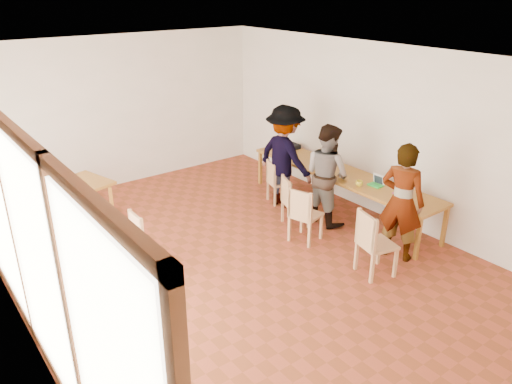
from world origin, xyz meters
TOP-DOWN VIEW (x-y plane):
  - ground at (0.00, 0.00)m, footprint 8.00×8.00m
  - wall_back at (0.00, 4.00)m, footprint 6.00×0.10m
  - wall_right at (3.00, 0.00)m, footprint 0.10×8.00m
  - window_wall at (-2.96, 0.00)m, footprint 0.10×8.00m
  - ceiling at (0.00, 0.00)m, footprint 6.00×8.00m
  - communal_table at (2.50, 0.29)m, footprint 0.80×4.00m
  - side_table at (-1.43, 2.64)m, footprint 0.90×0.90m
  - chair_near at (1.26, -1.50)m, footprint 0.56×0.56m
  - chair_mid at (1.15, -0.19)m, footprint 0.54×0.54m
  - chair_far at (1.39, 0.38)m, footprint 0.53×0.53m
  - chair_empty at (1.80, 1.30)m, footprint 0.47×0.47m
  - chair_spare at (-1.42, 0.57)m, footprint 0.43×0.43m
  - person_near at (2.01, -1.39)m, footprint 0.62×0.77m
  - person_mid at (2.00, 0.16)m, footprint 0.68×0.86m
  - person_far at (1.87, 1.13)m, footprint 0.80×1.28m
  - laptop_near at (2.51, -1.06)m, footprint 0.25×0.26m
  - laptop_mid at (2.54, -0.49)m, footprint 0.21×0.24m
  - laptop_far at (2.40, 0.59)m, footprint 0.21×0.23m
  - yellow_mug at (2.28, -0.33)m, footprint 0.15×0.15m
  - green_bottle at (2.55, -1.16)m, footprint 0.07×0.07m
  - clear_glass at (2.34, 0.15)m, footprint 0.07×0.07m
  - condiment_cup at (2.53, 2.08)m, footprint 0.08×0.08m
  - pink_phone at (2.49, -0.91)m, footprint 0.05×0.10m
  - black_pouch at (2.77, 1.89)m, footprint 0.16×0.26m

SIDE VIEW (x-z plane):
  - ground at x=0.00m, z-range 0.00..0.00m
  - chair_empty at x=1.80m, z-range 0.29..0.73m
  - chair_far at x=1.39m, z-range 0.31..0.78m
  - chair_spare at x=-1.42m, z-range 0.32..0.81m
  - chair_mid at x=1.15m, z-range 0.33..0.83m
  - chair_near at x=1.26m, z-range 0.34..0.87m
  - side_table at x=-1.43m, z-range 0.29..1.04m
  - communal_table at x=2.50m, z-range 0.33..1.08m
  - pink_phone at x=2.49m, z-range 0.75..0.76m
  - condiment_cup at x=2.53m, z-range 0.75..0.81m
  - clear_glass at x=2.34m, z-range 0.75..0.84m
  - black_pouch at x=2.77m, z-range 0.75..0.84m
  - yellow_mug at x=2.28m, z-range 0.75..0.84m
  - laptop_far at x=2.40m, z-range 0.71..0.89m
  - laptop_near at x=2.51m, z-range 0.71..0.90m
  - laptop_mid at x=2.54m, z-range 0.71..0.90m
  - person_mid at x=2.00m, z-range 0.00..1.75m
  - green_bottle at x=2.55m, z-range 0.75..1.03m
  - person_near at x=2.01m, z-range 0.00..1.82m
  - person_far at x=1.87m, z-range 0.00..1.91m
  - wall_back at x=0.00m, z-range 0.00..3.00m
  - wall_right at x=3.00m, z-range 0.00..3.00m
  - window_wall at x=-2.96m, z-range 0.00..3.00m
  - ceiling at x=0.00m, z-range 3.00..3.04m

